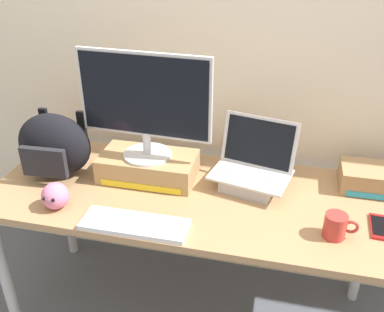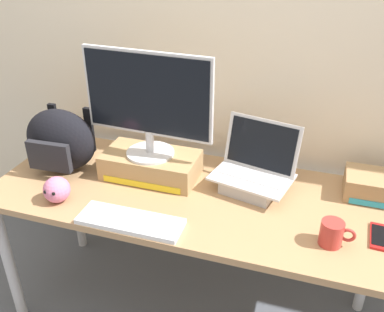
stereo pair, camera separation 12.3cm
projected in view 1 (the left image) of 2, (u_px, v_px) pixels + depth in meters
name	position (u px, v px, depth m)	size (l,w,h in m)	color
ground_plane	(192.00, 312.00, 2.17)	(20.00, 20.00, 0.00)	#515660
back_wall	(215.00, 36.00, 1.93)	(7.00, 0.10, 2.60)	beige
desk	(192.00, 207.00, 1.85)	(1.74, 0.70, 0.73)	#A87F56
toner_box_yellow	(148.00, 167.00, 1.90)	(0.43, 0.23, 0.11)	#A88456
desktop_monitor	(145.00, 103.00, 1.75)	(0.58, 0.21, 0.46)	silver
open_laptop	(252.00, 174.00, 1.84)	(0.37, 0.30, 0.29)	#ADADB2
external_keyboard	(134.00, 224.00, 1.61)	(0.41, 0.14, 0.02)	white
messenger_backpack	(54.00, 145.00, 1.88)	(0.34, 0.25, 0.30)	black
coffee_mug	(336.00, 226.00, 1.54)	(0.12, 0.08, 0.10)	#B2332D
cell_phone	(380.00, 227.00, 1.60)	(0.08, 0.16, 0.01)	red
plush_toy	(55.00, 196.00, 1.70)	(0.11, 0.11, 0.11)	#CC7099
toner_box_cyan	(379.00, 179.00, 1.82)	(0.32, 0.18, 0.10)	#9E7A51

